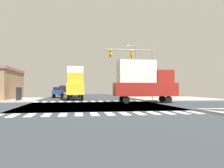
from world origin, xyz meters
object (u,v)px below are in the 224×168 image
suv_leading_1 (63,89)px  box_truck_trailing_1 (75,82)px  street_lamp (135,67)px  sedan_nearside_1 (58,91)px  sedan_farside_2 (75,91)px  sedan_outer_6 (75,91)px  traffic_signal_mast (135,61)px  box_truck_inner_2 (143,81)px  sedan_crossing_3 (75,91)px

suv_leading_1 → box_truck_trailing_1: (3.00, -24.37, 1.17)m
street_lamp → suv_leading_1: (-12.90, 21.18, -3.92)m
sedan_nearside_1 → sedan_farside_2: same height
box_truck_trailing_1 → sedan_outer_6: 8.12m
street_lamp → sedan_farside_2: (-9.90, 10.83, -4.20)m
box_truck_trailing_1 → traffic_signal_mast: bearing=147.4°
box_truck_inner_2 → traffic_signal_mast: bearing=179.1°
box_truck_trailing_1 → sedan_outer_6: size_ratio=1.67×
sedan_crossing_3 → box_truck_inner_2: (7.76, -32.92, 1.45)m
box_truck_trailing_1 → sedan_outer_6: box_truck_trailing_1 is taller
suv_leading_1 → sedan_nearside_1: bearing=90.0°
street_lamp → suv_leading_1: size_ratio=1.96×
sedan_nearside_1 → box_truck_inner_2: box_truck_inner_2 is taller
sedan_crossing_3 → box_truck_trailing_1: box_truck_trailing_1 is taller
sedan_nearside_1 → sedan_crossing_3: (3.00, 16.94, 0.00)m
sedan_outer_6 → box_truck_inner_2: size_ratio=0.60×
sedan_crossing_3 → sedan_outer_6: size_ratio=1.00×
street_lamp → suv_leading_1: 25.11m
suv_leading_1 → street_lamp: bearing=121.3°
box_truck_trailing_1 → sedan_crossing_3: bearing=-90.0°
street_lamp → sedan_outer_6: bearing=154.1°
traffic_signal_mast → street_lamp: street_lamp is taller
box_truck_trailing_1 → suv_leading_1: bearing=-83.0°
sedan_outer_6 → box_truck_inner_2: (7.76, -16.97, 1.45)m
box_truck_trailing_1 → sedan_farside_2: bearing=-90.0°
traffic_signal_mast → box_truck_inner_2: (-0.06, -3.97, -2.72)m
traffic_signal_mast → sedan_nearside_1: bearing=132.0°
sedan_crossing_3 → box_truck_inner_2: 33.85m
traffic_signal_mast → sedan_crossing_3: bearing=105.1°
sedan_farside_2 → sedan_outer_6: same height
sedan_outer_6 → box_truck_inner_2: box_truck_inner_2 is taller
sedan_nearside_1 → sedan_outer_6: 3.16m
street_lamp → sedan_farside_2: bearing=132.4°
street_lamp → box_truck_inner_2: size_ratio=1.25×
street_lamp → box_truck_inner_2: bearing=-100.0°
sedan_farside_2 → box_truck_trailing_1: bearing=90.0°
street_lamp → sedan_crossing_3: bearing=115.5°
sedan_nearside_1 → box_truck_inner_2: bearing=123.9°
sedan_crossing_3 → suv_leading_1: bearing=-8.0°
suv_leading_1 → sedan_outer_6: (3.00, -16.37, -0.28)m
traffic_signal_mast → sedan_farside_2: (-7.82, 19.02, -4.17)m
traffic_signal_mast → suv_leading_1: 31.54m
sedan_crossing_3 → box_truck_inner_2: bearing=103.3°
sedan_farside_2 → suv_leading_1: suv_leading_1 is taller
sedan_farside_2 → sedan_outer_6: 6.02m
suv_leading_1 → box_truck_trailing_1: bearing=97.0°
sedan_nearside_1 → sedan_outer_6: bearing=-161.8°
sedan_nearside_1 → sedan_outer_6: same height
street_lamp → sedan_outer_6: (-9.90, 4.81, -4.20)m
sedan_crossing_3 → box_truck_trailing_1: size_ratio=0.60×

